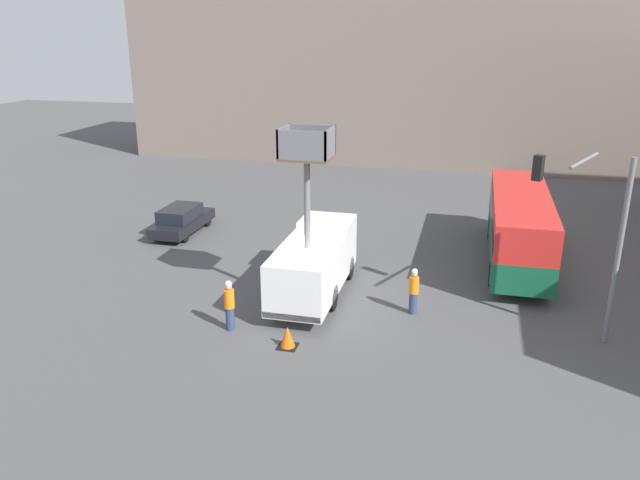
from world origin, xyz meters
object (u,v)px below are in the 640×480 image
object	(u,v)px
city_bus	(519,223)
traffic_light_pole	(591,217)
parked_car_curbside	(182,220)
road_worker_directing	(414,291)
road_worker_near_truck	(229,305)
utility_truck	(314,260)
traffic_cone_near_truck	(288,337)

from	to	relation	value
city_bus	traffic_light_pole	size ratio (longest dim) A/B	1.58
parked_car_curbside	city_bus	bearing A→B (deg)	-0.58
road_worker_directing	city_bus	bearing A→B (deg)	-16.45
city_bus	road_worker_directing	distance (m)	7.95
road_worker_near_truck	road_worker_directing	size ratio (longest dim) A/B	1.04
city_bus	road_worker_directing	world-z (taller)	city_bus
utility_truck	traffic_light_pole	bearing A→B (deg)	-4.85
utility_truck	road_worker_near_truck	size ratio (longest dim) A/B	3.66
road_worker_near_truck	parked_car_curbside	size ratio (longest dim) A/B	0.42
utility_truck	road_worker_near_truck	bearing A→B (deg)	-121.93
road_worker_directing	traffic_cone_near_truck	size ratio (longest dim) A/B	2.41
traffic_light_pole	traffic_cone_near_truck	bearing A→B (deg)	-160.34
city_bus	traffic_cone_near_truck	size ratio (longest dim) A/B	13.57
traffic_cone_near_truck	road_worker_directing	bearing A→B (deg)	43.66
road_worker_near_truck	road_worker_directing	bearing A→B (deg)	97.10
utility_truck	parked_car_curbside	world-z (taller)	utility_truck
road_worker_directing	traffic_cone_near_truck	world-z (taller)	road_worker_directing
utility_truck	city_bus	size ratio (longest dim) A/B	0.68
traffic_light_pole	traffic_cone_near_truck	distance (m)	11.15
traffic_light_pole	parked_car_curbside	distance (m)	20.56
city_bus	road_worker_near_truck	size ratio (longest dim) A/B	5.39
road_worker_near_truck	traffic_cone_near_truck	world-z (taller)	road_worker_near_truck
city_bus	traffic_light_pole	xyz separation A→B (m)	(1.75, -6.98, 2.47)
traffic_light_pole	road_worker_near_truck	xyz separation A→B (m)	(-12.20, -2.76, -3.42)
traffic_light_pole	traffic_cone_near_truck	world-z (taller)	traffic_light_pole
parked_car_curbside	utility_truck	bearing A→B (deg)	-35.13
road_worker_directing	traffic_cone_near_truck	bearing A→B (deg)	148.63
traffic_light_pole	road_worker_directing	world-z (taller)	traffic_light_pole
road_worker_near_truck	parked_car_curbside	bearing A→B (deg)	-164.15
traffic_light_pole	road_worker_near_truck	bearing A→B (deg)	-167.26
road_worker_near_truck	traffic_cone_near_truck	size ratio (longest dim) A/B	2.52
utility_truck	road_worker_directing	xyz separation A→B (m)	(4.09, -0.60, -0.68)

